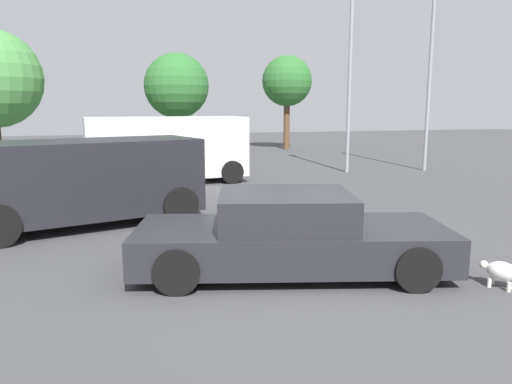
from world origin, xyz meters
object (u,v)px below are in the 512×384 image
Objects in this scene: dog at (506,271)px; van_white at (166,147)px; suv_dark at (85,179)px; sedan_foreground at (290,236)px; pedestrian at (54,165)px; light_post_mid at (432,36)px; light_post_far at (351,46)px.

van_white is at bearing 165.88° from dog.
van_white is 5.94m from suv_dark.
dog is (2.64, -1.48, -0.31)m from sedan_foreground.
pedestrian is (-3.16, -2.68, -0.17)m from van_white.
sedan_foreground is 3.04m from dog.
light_post_mid reaches higher than pedestrian.
sedan_foreground is at bearing -157.99° from pedestrian.
light_post_mid is (13.35, 3.16, 4.16)m from pedestrian.
sedan_foreground is 0.94× the size of van_white.
pedestrian is 11.34m from light_post_far.
light_post_mid is (10.19, 0.48, 3.99)m from van_white.
van_white reaches higher than sedan_foreground.
light_post_mid is 1.11× the size of light_post_far.
pedestrian is at bearing -160.92° from light_post_far.
suv_dark is 0.72× the size of light_post_far.
pedestrian is (-6.77, 8.28, 0.75)m from dog.
suv_dark reaches higher than dog.
van_white reaches higher than dog.
light_post_mid is 3.27m from light_post_far.
light_post_far reaches higher than suv_dark.
pedestrian is (-4.13, 6.80, 0.44)m from sedan_foreground.
dog is 0.07× the size of light_post_mid.
pedestrian is 0.24× the size of light_post_far.
dog is 14.08m from light_post_mid.
suv_dark is 14.38m from light_post_mid.
light_post_mid reaches higher than light_post_far.
light_post_far is at bearing 18.25° from suv_dark.
suv_dark is 0.64× the size of light_post_mid.
light_post_mid is at bearing 60.95° from sedan_foreground.
light_post_far reaches higher than sedan_foreground.
pedestrian is at bearing 34.69° from van_white.
light_post_far is at bearing -178.87° from van_white.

